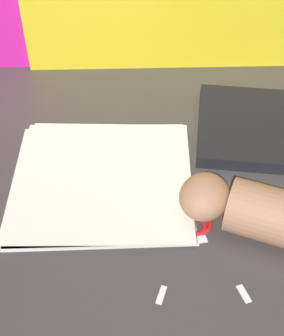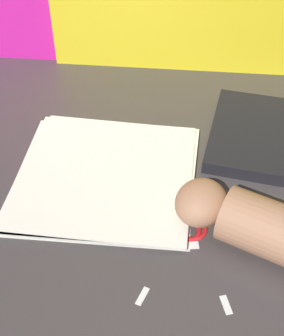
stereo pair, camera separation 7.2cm
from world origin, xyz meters
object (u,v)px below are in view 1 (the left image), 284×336
at_px(paper_stack, 102,178).
at_px(hand_forearm, 282,218).
at_px(book_closed, 254,126).
at_px(scissors, 186,210).

bearing_deg(paper_stack, hand_forearm, -23.78).
relative_size(book_closed, scissors, 1.62).
bearing_deg(hand_forearm, scissors, 160.36).
relative_size(paper_stack, scissors, 1.94).
xyz_separation_m(scissors, hand_forearm, (0.13, -0.05, 0.04)).
bearing_deg(book_closed, paper_stack, -153.43).
relative_size(book_closed, hand_forearm, 0.85).
height_order(scissors, hand_forearm, hand_forearm).
bearing_deg(scissors, hand_forearm, -19.64).
relative_size(paper_stack, book_closed, 1.20).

